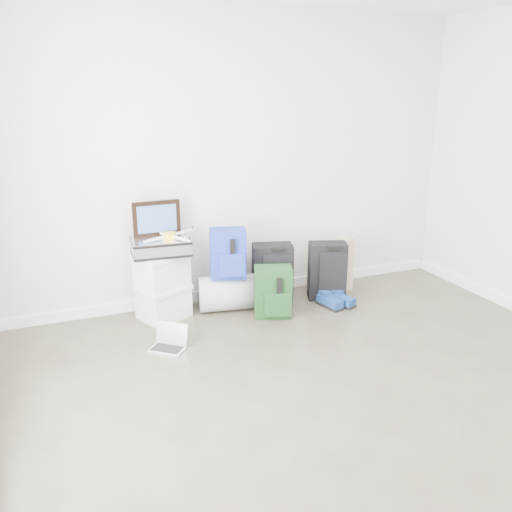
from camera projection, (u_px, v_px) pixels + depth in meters
name	position (u px, v px, depth m)	size (l,w,h in m)	color
ground	(384.00, 436.00, 3.28)	(5.00, 5.00, 0.00)	#39312A
room_envelope	(407.00, 148.00, 2.77)	(4.52, 5.02, 2.71)	silver
boxes_stack	(163.00, 286.00, 4.86)	(0.53, 0.49, 0.61)	silver
briefcase	(161.00, 246.00, 4.75)	(0.49, 0.36, 0.14)	#B2B2B7
painting	(157.00, 218.00, 4.77)	(0.42, 0.04, 0.32)	black
drone	(170.00, 235.00, 4.73)	(0.50, 0.50, 0.05)	yellow
duffel_bag	(228.00, 293.00, 5.08)	(0.33, 0.33, 0.54)	gray
blue_backpack	(228.00, 254.00, 4.93)	(0.37, 0.31, 0.46)	navy
large_suitcase	(273.00, 274.00, 5.21)	(0.42, 0.33, 0.58)	black
green_backpack	(273.00, 293.00, 4.91)	(0.38, 0.33, 0.47)	black
carry_on	(327.00, 271.00, 5.31)	(0.41, 0.34, 0.57)	black
shoes	(335.00, 301.00, 5.19)	(0.32, 0.31, 0.09)	black
rolled_rug	(345.00, 263.00, 5.59)	(0.18, 0.18, 0.55)	#C1AF88
laptop	(169.00, 343.00, 4.36)	(0.34, 0.33, 0.20)	silver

